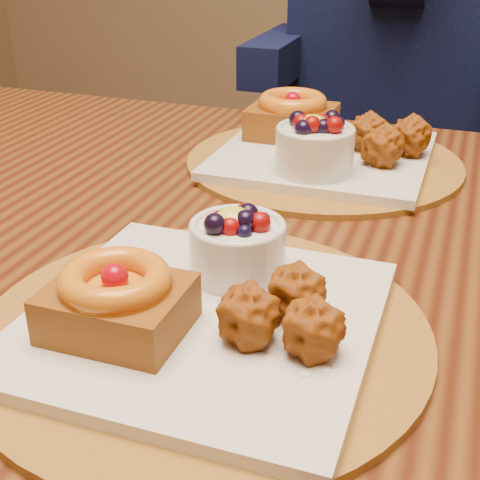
% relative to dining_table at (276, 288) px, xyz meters
% --- Properties ---
extents(dining_table, '(1.60, 0.90, 0.76)m').
position_rel_dining_table_xyz_m(dining_table, '(0.00, 0.00, 0.00)').
color(dining_table, '#39170A').
rests_on(dining_table, ground).
extents(place_setting_near, '(0.38, 0.38, 0.09)m').
position_rel_dining_table_xyz_m(place_setting_near, '(-0.00, -0.22, 0.10)').
color(place_setting_near, brown).
rests_on(place_setting_near, dining_table).
extents(place_setting_far, '(0.38, 0.38, 0.09)m').
position_rel_dining_table_xyz_m(place_setting_far, '(-0.00, 0.21, 0.11)').
color(place_setting_far, brown).
rests_on(place_setting_far, dining_table).
extents(chair_far, '(0.49, 0.49, 1.01)m').
position_rel_dining_table_xyz_m(chair_far, '(-0.01, 0.90, -0.12)').
color(chair_far, black).
rests_on(chair_far, ground).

